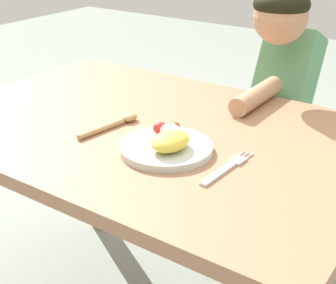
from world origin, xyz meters
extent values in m
cube|color=#A27050|center=(0.00, 0.00, 0.65)|extent=(1.11, 0.75, 0.03)
cube|color=#AA7353|center=(-0.49, 0.31, 0.32)|extent=(0.06, 0.06, 0.64)
cylinder|color=silver|center=(0.11, -0.10, 0.68)|extent=(0.21, 0.21, 0.02)
ellipsoid|color=yellow|center=(0.13, -0.11, 0.70)|extent=(0.07, 0.10, 0.04)
ellipsoid|color=red|center=(0.10, -0.03, 0.70)|extent=(0.03, 0.03, 0.03)
ellipsoid|color=red|center=(0.07, -0.06, 0.70)|extent=(0.04, 0.04, 0.03)
ellipsoid|color=white|center=(0.10, -0.05, 0.70)|extent=(0.05, 0.04, 0.03)
cube|color=silver|center=(0.26, -0.13, 0.67)|extent=(0.02, 0.12, 0.01)
cube|color=silver|center=(0.27, -0.05, 0.67)|extent=(0.03, 0.04, 0.01)
cylinder|color=silver|center=(0.28, -0.02, 0.67)|extent=(0.00, 0.03, 0.00)
cylinder|color=silver|center=(0.27, -0.02, 0.67)|extent=(0.00, 0.03, 0.00)
cylinder|color=silver|center=(0.26, -0.02, 0.67)|extent=(0.00, 0.03, 0.00)
cylinder|color=#AB8750|center=(-0.08, -0.10, 0.68)|extent=(0.03, 0.14, 0.01)
ellipsoid|color=#AB8750|center=(-0.06, -0.01, 0.68)|extent=(0.04, 0.05, 0.02)
cube|color=#4B4865|center=(0.15, 0.55, 0.25)|extent=(0.17, 0.14, 0.49)
cube|color=#599966|center=(0.15, 0.47, 0.66)|extent=(0.16, 0.26, 0.38)
sphere|color=tan|center=(0.15, 0.40, 0.89)|extent=(0.15, 0.15, 0.15)
ellipsoid|color=black|center=(0.15, 0.40, 0.93)|extent=(0.16, 0.16, 0.08)
cylinder|color=tan|center=(0.15, 0.28, 0.70)|extent=(0.05, 0.23, 0.05)
camera|label=1|loc=(0.69, -0.92, 1.16)|focal=53.56mm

